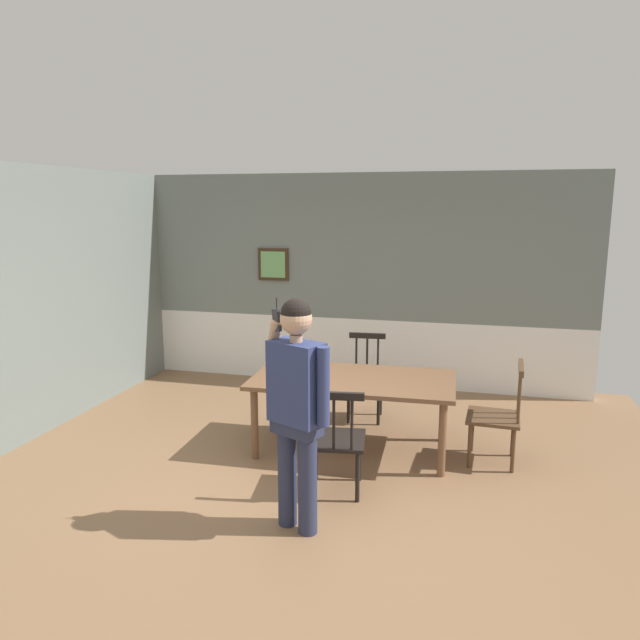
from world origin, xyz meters
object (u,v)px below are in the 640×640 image
dining_table (353,385)px  chair_by_doorway (366,379)px  chair_near_window (336,439)px  person_figure (297,400)px  chair_at_table_head (498,415)px

dining_table → chair_by_doorway: 0.92m
dining_table → chair_by_doorway: (-0.03, 0.90, -0.20)m
chair_near_window → person_figure: bearing=-110.6°
dining_table → chair_by_doorway: size_ratio=2.07×
chair_at_table_head → person_figure: person_figure is taller
dining_table → chair_by_doorway: chair_by_doorway is taller
chair_near_window → dining_table: bearing=84.2°
chair_near_window → chair_at_table_head: 1.62m
chair_by_doorway → chair_at_table_head: (1.38, -0.85, 0.01)m
chair_at_table_head → person_figure: bearing=140.4°
chair_near_window → chair_at_table_head: chair_at_table_head is taller
dining_table → person_figure: person_figure is taller
chair_near_window → person_figure: (-0.14, -0.62, 0.53)m
chair_by_doorway → chair_at_table_head: 1.62m
dining_table → person_figure: (-0.10, -1.52, 0.34)m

